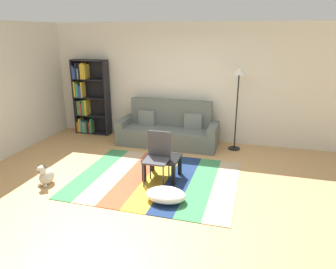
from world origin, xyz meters
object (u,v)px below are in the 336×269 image
at_px(tv_remote, 162,157).
at_px(dog, 46,176).
at_px(bookshelf, 87,98).
at_px(couch, 168,130).
at_px(pouf, 166,195).
at_px(coffee_table, 162,161).
at_px(folding_chair, 158,153).
at_px(standing_lamp, 239,82).

bearing_deg(tv_remote, dog, -132.35).
xyz_separation_m(bookshelf, dog, (0.73, -2.82, -0.74)).
height_order(couch, pouf, couch).
relative_size(coffee_table, dog, 1.52).
distance_m(bookshelf, folding_chair, 3.40).
bearing_deg(standing_lamp, bookshelf, 176.83).
relative_size(couch, dog, 5.69).
xyz_separation_m(coffee_table, tv_remote, (-0.01, -0.01, 0.09)).
bearing_deg(couch, bookshelf, 172.60).
bearing_deg(bookshelf, folding_chair, -41.06).
bearing_deg(folding_chair, tv_remote, 103.83).
relative_size(pouf, dog, 1.57).
bearing_deg(folding_chair, couch, 119.97).
relative_size(pouf, standing_lamp, 0.35).
relative_size(standing_lamp, folding_chair, 1.99).
height_order(bookshelf, dog, bookshelf).
xyz_separation_m(bookshelf, folding_chair, (2.55, -2.22, -0.36)).
distance_m(coffee_table, dog, 2.01).
relative_size(couch, folding_chair, 2.51).
height_order(dog, tv_remote, tv_remote).
bearing_deg(folding_chair, bookshelf, 158.30).
distance_m(bookshelf, standing_lamp, 3.74).
relative_size(couch, tv_remote, 15.07).
height_order(coffee_table, pouf, coffee_table).
bearing_deg(dog, tv_remote, 22.91).
distance_m(coffee_table, folding_chair, 0.28).
height_order(pouf, standing_lamp, standing_lamp).
distance_m(tv_remote, folding_chair, 0.21).
height_order(pouf, folding_chair, folding_chair).
xyz_separation_m(coffee_table, dog, (-1.84, -0.79, -0.16)).
bearing_deg(tv_remote, standing_lamp, 83.45).
relative_size(pouf, tv_remote, 4.15).
bearing_deg(coffee_table, pouf, -69.56).
distance_m(standing_lamp, tv_remote, 2.41).
relative_size(dog, standing_lamp, 0.22).
bearing_deg(coffee_table, couch, 102.42).
bearing_deg(folding_chair, coffee_table, 102.17).
distance_m(pouf, folding_chair, 0.79).
xyz_separation_m(bookshelf, standing_lamp, (3.69, -0.20, 0.60)).
bearing_deg(standing_lamp, folding_chair, -119.41).
height_order(pouf, dog, dog).
distance_m(dog, tv_remote, 2.01).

